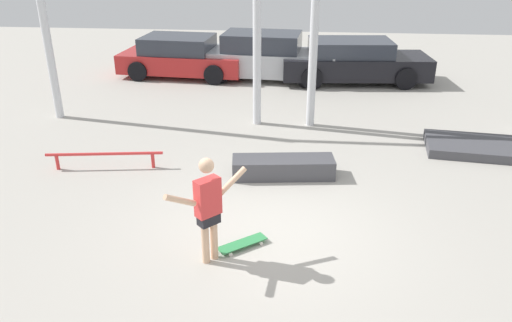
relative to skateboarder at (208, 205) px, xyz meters
The scene contains 9 objects.
ground_plane 1.45m from the skateboarder, 44.24° to the left, with size 36.00×36.00×0.00m, color #B2ADA3.
skateboarder is the anchor object (origin of this frame).
skateboard 1.01m from the skateboarder, 40.68° to the left, with size 0.75×0.65×0.08m.
grind_box 3.08m from the skateboarder, 71.98° to the left, with size 1.96×0.58×0.38m, color #47474C.
manual_pad 7.19m from the skateboarder, 37.99° to the left, with size 3.25×1.30×0.20m, color #47474C.
grind_rail 3.95m from the skateboarder, 132.59° to the left, with size 2.30×0.38×0.35m.
parked_car_red 10.52m from the skateboarder, 105.04° to the left, with size 4.17×2.22×1.30m.
parked_car_silver 10.09m from the skateboarder, 89.73° to the left, with size 4.51×2.16×1.46m.
parked_car_black 10.32m from the skateboarder, 74.07° to the left, with size 4.69×2.20×1.32m.
Camera 1 is at (0.40, -6.68, 4.30)m, focal length 35.00 mm.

